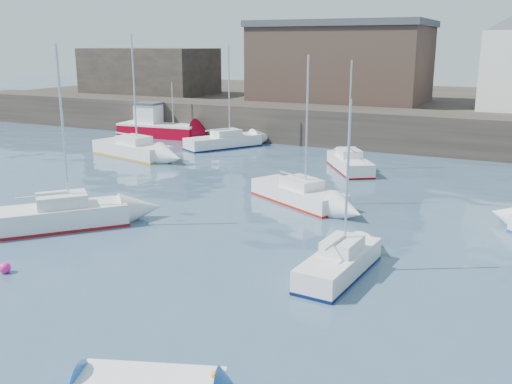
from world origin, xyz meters
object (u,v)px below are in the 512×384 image
at_px(sailboat_h, 223,141).
at_px(buoy_far, 267,189).
at_px(fishing_boat, 157,126).
at_px(buoy_near, 5,273).
at_px(sailboat_f, 350,163).
at_px(sailboat_b, 298,194).
at_px(buoy_mid, 333,293).
at_px(sailboat_a, 57,216).
at_px(sailboat_e, 132,149).
at_px(sailboat_c, 339,263).

distance_m(sailboat_h, buoy_far, 14.31).
relative_size(fishing_boat, buoy_near, 18.27).
bearing_deg(buoy_far, sailboat_f, 68.65).
bearing_deg(sailboat_b, buoy_near, -114.10).
bearing_deg(sailboat_h, sailboat_b, -47.52).
bearing_deg(buoy_mid, sailboat_a, 174.94).
bearing_deg(fishing_boat, sailboat_h, -16.40).
xyz_separation_m(fishing_boat, buoy_near, (13.95, -29.16, -0.96)).
xyz_separation_m(sailboat_b, sailboat_h, (-11.82, 12.91, 0.03)).
bearing_deg(sailboat_a, buoy_mid, -5.06).
bearing_deg(sailboat_e, sailboat_a, -63.32).
bearing_deg(sailboat_e, sailboat_b, -21.95).
bearing_deg(sailboat_b, sailboat_f, 89.54).
bearing_deg(sailboat_f, sailboat_e, -171.13).
xyz_separation_m(sailboat_e, sailboat_h, (4.32, 6.41, -0.05)).
relative_size(sailboat_f, buoy_far, 21.29).
bearing_deg(sailboat_h, sailboat_c, -51.81).
relative_size(sailboat_b, sailboat_f, 1.07).
distance_m(sailboat_b, buoy_near, 15.13).
bearing_deg(sailboat_a, fishing_boat, 115.80).
relative_size(sailboat_b, sailboat_e, 0.87).
distance_m(sailboat_e, sailboat_f, 16.41).
xyz_separation_m(buoy_near, buoy_far, (3.45, 15.68, 0.00)).
bearing_deg(buoy_near, sailboat_b, 65.90).
bearing_deg(sailboat_e, sailboat_h, 56.00).
relative_size(fishing_boat, buoy_far, 22.64).
relative_size(fishing_boat, sailboat_f, 1.06).
xyz_separation_m(sailboat_a, sailboat_f, (8.45, 17.98, -0.07)).
distance_m(sailboat_f, buoy_near, 23.68).
xyz_separation_m(sailboat_b, buoy_near, (-6.18, -13.81, -0.51)).
height_order(sailboat_c, sailboat_f, sailboat_f).
xyz_separation_m(fishing_boat, sailboat_e, (3.98, -8.85, -0.38)).
distance_m(fishing_boat, buoy_mid, 36.09).
bearing_deg(buoy_near, sailboat_h, 101.93).
height_order(sailboat_c, sailboat_e, sailboat_e).
relative_size(sailboat_h, buoy_far, 24.05).
relative_size(fishing_boat, sailboat_c, 1.20).
distance_m(sailboat_a, sailboat_f, 19.86).
bearing_deg(sailboat_c, buoy_near, -154.96).
bearing_deg(sailboat_b, buoy_far, 145.50).
xyz_separation_m(sailboat_a, sailboat_e, (-7.76, 15.45, 0.00)).
relative_size(sailboat_b, buoy_far, 22.75).
xyz_separation_m(sailboat_a, buoy_far, (5.65, 10.82, -0.58)).
height_order(sailboat_a, buoy_mid, sailboat_a).
bearing_deg(fishing_boat, buoy_mid, -45.01).
distance_m(sailboat_b, buoy_far, 3.35).
xyz_separation_m(sailboat_b, sailboat_e, (-16.14, 6.50, 0.08)).
height_order(fishing_boat, sailboat_h, sailboat_h).
bearing_deg(buoy_mid, sailboat_h, 126.71).
height_order(fishing_boat, buoy_mid, fishing_boat).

